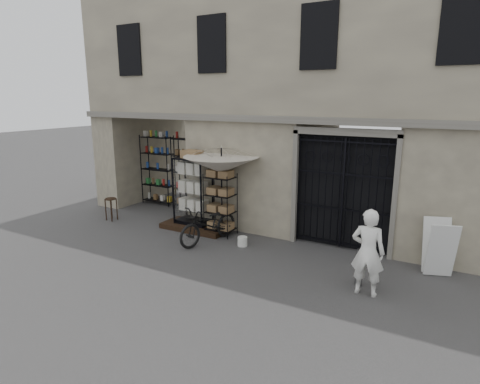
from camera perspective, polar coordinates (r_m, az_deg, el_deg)
The scene contains 15 objects.
ground at distance 9.55m, azimuth 0.09°, elevation -10.18°, with size 80.00×80.00×0.00m, color black.
main_building at distance 12.42m, azimuth 9.50°, elevation 16.37°, with size 14.00×4.00×9.00m, color tan.
shop_recess at distance 13.83m, azimuth -10.63°, elevation 3.52°, with size 3.00×1.70×3.00m, color black.
shop_shelving at distance 14.28m, azimuth -9.47°, elevation 2.86°, with size 2.70×0.50×2.50m, color black.
iron_gate at distance 10.50m, azimuth 14.64°, elevation 0.19°, with size 2.50×0.21×3.00m.
step_platform at distance 11.96m, azimuth -6.38°, elevation -4.93°, with size 2.00×0.90×0.15m, color black.
display_cabinet at distance 11.82m, azimuth -6.71°, elevation -0.34°, with size 1.07×0.77×2.12m.
wire_rack at distance 11.25m, azimuth -2.79°, elevation -1.86°, with size 0.89×0.74×1.76m.
market_umbrella at distance 10.98m, azimuth -2.67°, elevation 4.54°, with size 2.28×2.31×2.96m.
white_bucket at distance 10.59m, azimuth 0.34°, elevation -7.03°, with size 0.25×0.25×0.24m, color silver.
bicycle at distance 10.91m, azimuth -4.38°, elevation -7.13°, with size 0.68×1.02×1.94m, color black.
wooden_stool at distance 13.30m, azimuth -17.84°, elevation -2.27°, with size 0.43×0.43×0.71m.
steel_bollard at distance 8.75m, azimuth 16.58°, elevation -10.26°, with size 0.14×0.14×0.79m, color #515152.
shopkeeper at distance 8.61m, azimuth 17.30°, elevation -13.61°, with size 0.64×1.75×0.42m, color white.
easel_sign at distance 9.77m, azimuth 26.46°, elevation -7.12°, with size 0.77×0.82×1.22m.
Camera 1 is at (4.26, -7.65, 3.83)m, focal length 30.00 mm.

